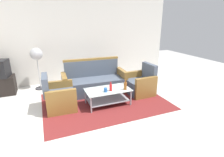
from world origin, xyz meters
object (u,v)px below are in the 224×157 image
at_px(couch, 94,82).
at_px(coffee_table, 108,95).
at_px(bottle_brown, 125,86).
at_px(cup, 106,90).
at_px(tv_stand, 0,86).
at_px(armchair_left, 59,97).
at_px(pedestal_fan, 37,56).
at_px(armchair_right, 141,84).
at_px(bottle_red, 111,87).

distance_m(couch, coffee_table, 0.90).
xyz_separation_m(bottle_brown, cup, (-0.50, 0.04, -0.05)).
height_order(couch, tv_stand, couch).
bearing_deg(cup, couch, 88.64).
relative_size(armchair_left, pedestal_fan, 0.67).
distance_m(couch, bottle_brown, 1.18).
bearing_deg(couch, bottle_brown, 116.80).
relative_size(cup, pedestal_fan, 0.08).
distance_m(coffee_table, bottle_brown, 0.49).
xyz_separation_m(armchair_right, cup, (-1.22, -0.42, 0.17)).
distance_m(armchair_right, coffee_table, 1.16).
xyz_separation_m(coffee_table, cup, (-0.11, -0.12, 0.19)).
xyz_separation_m(cup, pedestal_fan, (-1.44, 1.93, 0.55)).
xyz_separation_m(bottle_red, tv_stand, (-2.65, 1.86, -0.24)).
height_order(couch, bottle_brown, couch).
height_order(armchair_left, bottle_red, armchair_left).
bearing_deg(cup, bottle_brown, -4.96).
xyz_separation_m(tv_stand, pedestal_fan, (1.07, 0.05, 0.75)).
relative_size(tv_stand, pedestal_fan, 0.63).
height_order(bottle_red, cup, bottle_red).
bearing_deg(bottle_red, couch, 96.66).
xyz_separation_m(couch, bottle_red, (0.12, -1.00, 0.18)).
bearing_deg(cup, armchair_left, 160.29).
height_order(armchair_right, coffee_table, armchair_right).
bearing_deg(pedestal_fan, armchair_right, -29.41).
bearing_deg(coffee_table, tv_stand, 146.18).
relative_size(bottle_red, pedestal_fan, 0.18).
xyz_separation_m(armchair_right, coffee_table, (-1.12, -0.30, -0.02)).
relative_size(bottle_brown, tv_stand, 0.32).
relative_size(armchair_right, bottle_brown, 3.28).
bearing_deg(couch, armchair_left, 33.93).
distance_m(armchair_right, cup, 1.31).
bearing_deg(tv_stand, armchair_left, -45.69).
distance_m(armchair_left, tv_stand, 2.10).
xyz_separation_m(armchair_right, bottle_red, (-1.08, -0.41, 0.21)).
bearing_deg(couch, pedestal_fan, -29.06).
distance_m(armchair_left, armchair_right, 2.27).
bearing_deg(tv_stand, cup, -36.80).
xyz_separation_m(bottle_brown, tv_stand, (-3.01, 1.92, -0.25)).
distance_m(bottle_red, pedestal_fan, 2.53).
xyz_separation_m(couch, bottle_brown, (0.47, -1.06, 0.19)).
distance_m(bottle_brown, cup, 0.50).
height_order(armchair_right, bottle_brown, armchair_right).
height_order(armchair_left, bottle_brown, armchair_left).
bearing_deg(bottle_brown, couch, 114.07).
bearing_deg(couch, tv_stand, -16.00).
xyz_separation_m(cup, tv_stand, (-2.51, 1.88, -0.20)).
distance_m(bottle_red, tv_stand, 3.25).
relative_size(couch, bottle_brown, 7.06).
height_order(bottle_red, pedestal_fan, pedestal_fan).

